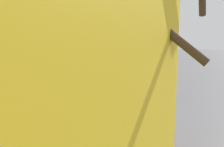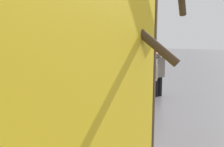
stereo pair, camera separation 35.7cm
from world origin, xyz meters
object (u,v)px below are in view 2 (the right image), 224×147
object	(u,v)px
shopping_cart_vendor	(132,83)
pedestrian_white_side	(149,61)
pedestrian_black_side	(99,62)
bare_tree_near	(144,100)
hand_dolly_boxes	(104,79)
pedestrian_pink_side	(158,59)
cargo_van_parked_right	(82,62)

from	to	relation	value
shopping_cart_vendor	pedestrian_white_side	bearing A→B (deg)	156.68
pedestrian_black_side	bare_tree_near	size ratio (longest dim) A/B	0.57
bare_tree_near	pedestrian_black_side	bearing A→B (deg)	-52.70
shopping_cart_vendor	pedestrian_white_side	xyz separation A→B (m)	(-0.87, 0.37, 1.02)
hand_dolly_boxes	bare_tree_near	bearing A→B (deg)	124.73
pedestrian_pink_side	bare_tree_near	world-z (taller)	bare_tree_near
hand_dolly_boxes	bare_tree_near	xyz separation A→B (m)	(-4.03, 5.82, 0.99)
cargo_van_parked_right	pedestrian_black_side	distance (m)	4.02
shopping_cart_vendor	hand_dolly_boxes	xyz separation A→B (m)	(1.03, 0.55, 0.16)
pedestrian_pink_side	pedestrian_black_side	world-z (taller)	same
pedestrian_pink_side	pedestrian_black_side	bearing A→B (deg)	57.53
cargo_van_parked_right	pedestrian_black_side	bearing A→B (deg)	135.13
shopping_cart_vendor	hand_dolly_boxes	distance (m)	1.18
pedestrian_white_side	hand_dolly_boxes	bearing A→B (deg)	5.23
pedestrian_black_side	pedestrian_white_side	bearing A→B (deg)	-137.41
cargo_van_parked_right	pedestrian_white_side	xyz separation A→B (m)	(-4.26, 1.51, 0.41)
cargo_van_parked_right	hand_dolly_boxes	bearing A→B (deg)	144.59
cargo_van_parked_right	hand_dolly_boxes	distance (m)	2.94
pedestrian_pink_side	pedestrian_white_side	world-z (taller)	same
cargo_van_parked_right	pedestrian_pink_side	distance (m)	4.34
shopping_cart_vendor	pedestrian_pink_side	bearing A→B (deg)	-146.53
cargo_van_parked_right	pedestrian_pink_side	world-z (taller)	cargo_van_parked_right
hand_dolly_boxes	pedestrian_white_side	distance (m)	2.09
shopping_cart_vendor	pedestrian_white_side	size ratio (longest dim) A/B	0.47
shopping_cart_vendor	pedestrian_white_side	distance (m)	1.39
cargo_van_parked_right	hand_dolly_boxes	size ratio (longest dim) A/B	4.06
pedestrian_white_side	pedestrian_pink_side	bearing A→B (deg)	-91.15
cargo_van_parked_right	pedestrian_black_side	world-z (taller)	cargo_van_parked_right
bare_tree_near	cargo_van_parked_right	bearing A→B (deg)	-49.53
shopping_cart_vendor	pedestrian_pink_side	distance (m)	1.47
pedestrian_pink_side	hand_dolly_boxes	bearing A→B (deg)	30.66
pedestrian_white_side	pedestrian_black_side	bearing A→B (deg)	42.59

